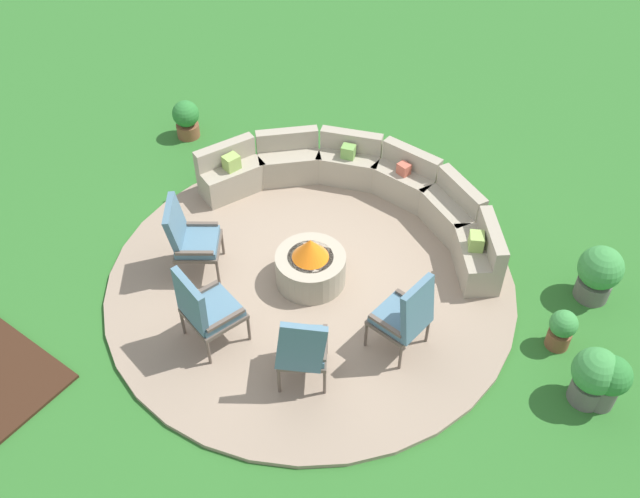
# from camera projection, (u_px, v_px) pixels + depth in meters

# --- Properties ---
(ground_plane) EXTENTS (24.00, 24.00, 0.00)m
(ground_plane) POSITION_uv_depth(u_px,v_px,m) (311.00, 283.00, 9.04)
(ground_plane) COLOR #2D6B28
(patio_circle) EXTENTS (5.16, 5.16, 0.06)m
(patio_circle) POSITION_uv_depth(u_px,v_px,m) (311.00, 281.00, 9.02)
(patio_circle) COLOR gray
(patio_circle) RESTS_ON ground_plane
(fire_pit) EXTENTS (0.88, 0.88, 0.70)m
(fire_pit) POSITION_uv_depth(u_px,v_px,m) (311.00, 265.00, 8.81)
(fire_pit) COLOR #9E937F
(fire_pit) RESTS_ON patio_circle
(curved_stone_bench) EXTENTS (4.39, 2.08, 0.74)m
(curved_stone_bench) POSITION_uv_depth(u_px,v_px,m) (364.00, 189.00, 9.82)
(curved_stone_bench) COLOR #9E937F
(curved_stone_bench) RESTS_ON patio_circle
(lounge_chair_front_left) EXTENTS (0.79, 0.82, 1.10)m
(lounge_chair_front_left) POSITION_uv_depth(u_px,v_px,m) (189.00, 237.00, 8.74)
(lounge_chair_front_left) COLOR brown
(lounge_chair_front_left) RESTS_ON patio_circle
(lounge_chair_front_right) EXTENTS (0.73, 0.73, 1.14)m
(lounge_chair_front_right) POSITION_uv_depth(u_px,v_px,m) (205.00, 308.00, 7.90)
(lounge_chair_front_right) COLOR brown
(lounge_chair_front_right) RESTS_ON patio_circle
(lounge_chair_back_left) EXTENTS (0.76, 0.80, 1.10)m
(lounge_chair_back_left) POSITION_uv_depth(u_px,v_px,m) (302.00, 348.00, 7.53)
(lounge_chair_back_left) COLOR brown
(lounge_chair_back_left) RESTS_ON patio_circle
(lounge_chair_back_right) EXTENTS (0.62, 0.60, 1.11)m
(lounge_chair_back_right) POSITION_uv_depth(u_px,v_px,m) (406.00, 315.00, 7.83)
(lounge_chair_back_right) COLOR brown
(lounge_chair_back_right) RESTS_ON patio_circle
(potted_plant_0) EXTENTS (0.32, 0.32, 0.54)m
(potted_plant_0) POSITION_uv_depth(u_px,v_px,m) (562.00, 329.00, 8.13)
(potted_plant_0) COLOR brown
(potted_plant_0) RESTS_ON ground_plane
(potted_plant_1) EXTENTS (0.51, 0.51, 0.76)m
(potted_plant_1) POSITION_uv_depth(u_px,v_px,m) (594.00, 376.00, 7.51)
(potted_plant_1) COLOR #605B56
(potted_plant_1) RESTS_ON ground_plane
(potted_plant_2) EXTENTS (0.42, 0.42, 0.62)m
(potted_plant_2) POSITION_uv_depth(u_px,v_px,m) (186.00, 118.00, 11.09)
(potted_plant_2) COLOR brown
(potted_plant_2) RESTS_ON ground_plane
(potted_plant_3) EXTENTS (0.54, 0.54, 0.77)m
(potted_plant_3) POSITION_uv_depth(u_px,v_px,m) (599.00, 272.00, 8.59)
(potted_plant_3) COLOR #605B56
(potted_plant_3) RESTS_ON ground_plane
(potted_plant_4) EXTENTS (0.44, 0.44, 0.72)m
(potted_plant_4) POSITION_uv_depth(u_px,v_px,m) (609.00, 380.00, 7.48)
(potted_plant_4) COLOR #605B56
(potted_plant_4) RESTS_ON ground_plane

